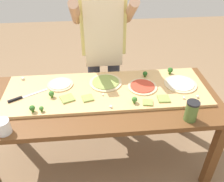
# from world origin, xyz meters

# --- Properties ---
(ground_plane) EXTENTS (8.00, 8.00, 0.00)m
(ground_plane) POSITION_xyz_m (0.00, 0.00, 0.00)
(ground_plane) COLOR #896B4C
(prep_table) EXTENTS (1.86, 0.78, 0.77)m
(prep_table) POSITION_xyz_m (0.00, 0.00, 0.67)
(prep_table) COLOR brown
(prep_table) RESTS_ON ground
(cutting_board) EXTENTS (1.63, 0.54, 0.02)m
(cutting_board) POSITION_xyz_m (0.04, 0.08, 0.78)
(cutting_board) COLOR tan
(cutting_board) RESTS_ON prep_table
(chefs_knife) EXTENTS (0.29, 0.17, 0.02)m
(chefs_knife) POSITION_xyz_m (-0.61, 0.03, 0.80)
(chefs_knife) COLOR #B7BABF
(chefs_knife) RESTS_ON cutting_board
(pizza_whole_pesto_green) EXTENTS (0.27, 0.27, 0.02)m
(pizza_whole_pesto_green) POSITION_xyz_m (0.04, 0.17, 0.80)
(pizza_whole_pesto_green) COLOR beige
(pizza_whole_pesto_green) RESTS_ON cutting_board
(pizza_whole_white_garlic) EXTENTS (0.27, 0.27, 0.02)m
(pizza_whole_white_garlic) POSITION_xyz_m (0.66, 0.09, 0.80)
(pizza_whole_white_garlic) COLOR beige
(pizza_whole_white_garlic) RESTS_ON cutting_board
(pizza_whole_cheese_artichoke) EXTENTS (0.21, 0.21, 0.02)m
(pizza_whole_cheese_artichoke) POSITION_xyz_m (-0.34, 0.18, 0.80)
(pizza_whole_cheese_artichoke) COLOR beige
(pizza_whole_cheese_artichoke) RESTS_ON cutting_board
(pizza_whole_tomato_red) EXTENTS (0.24, 0.24, 0.02)m
(pizza_whole_tomato_red) POSITION_xyz_m (0.34, 0.08, 0.80)
(pizza_whole_tomato_red) COLOR beige
(pizza_whole_tomato_red) RESTS_ON cutting_board
(pizza_slice_near_right) EXTENTS (0.09, 0.09, 0.01)m
(pizza_slice_near_right) POSITION_xyz_m (0.47, -0.09, 0.80)
(pizza_slice_near_right) COLOR #899E4C
(pizza_slice_near_right) RESTS_ON cutting_board
(pizza_slice_far_left) EXTENTS (0.10, 0.10, 0.01)m
(pizza_slice_far_left) POSITION_xyz_m (-0.11, -0.03, 0.80)
(pizza_slice_far_left) COLOR #899E4C
(pizza_slice_far_left) RESTS_ON cutting_board
(pizza_slice_far_right) EXTENTS (0.09, 0.09, 0.01)m
(pizza_slice_far_right) POSITION_xyz_m (0.34, -0.13, 0.80)
(pizza_slice_far_right) COLOR #899E4C
(pizza_slice_far_right) RESTS_ON cutting_board
(pizza_slice_center) EXTENTS (0.13, 0.13, 0.01)m
(pizza_slice_center) POSITION_xyz_m (-0.27, -0.02, 0.80)
(pizza_slice_center) COLOR #899E4C
(pizza_slice_center) RESTS_ON cutting_board
(broccoli_floret_center_right) EXTENTS (0.03, 0.03, 0.04)m
(broccoli_floret_center_right) POSITION_xyz_m (-0.44, -0.15, 0.82)
(broccoli_floret_center_right) COLOR #487A23
(broccoli_floret_center_right) RESTS_ON cutting_board
(broccoli_floret_back_mid) EXTENTS (0.04, 0.04, 0.05)m
(broccoli_floret_back_mid) POSITION_xyz_m (0.24, -0.12, 0.82)
(broccoli_floret_back_mid) COLOR #487A23
(broccoli_floret_back_mid) RESTS_ON cutting_board
(broccoli_floret_center_left) EXTENTS (0.04, 0.04, 0.05)m
(broccoli_floret_center_left) POSITION_xyz_m (0.39, 0.24, 0.82)
(broccoli_floret_center_left) COLOR #2C5915
(broccoli_floret_center_left) RESTS_ON cutting_board
(broccoli_floret_back_left) EXTENTS (0.04, 0.04, 0.06)m
(broccoli_floret_back_left) POSITION_xyz_m (-0.51, -0.15, 0.82)
(broccoli_floret_back_left) COLOR #3F7220
(broccoli_floret_back_left) RESTS_ON cutting_board
(broccoli_floret_back_right) EXTENTS (0.04, 0.04, 0.06)m
(broccoli_floret_back_right) POSITION_xyz_m (-0.39, 0.01, 0.82)
(broccoli_floret_back_right) COLOR #487A23
(broccoli_floret_back_right) RESTS_ON cutting_board
(broccoli_floret_front_mid) EXTENTS (0.05, 0.05, 0.06)m
(broccoli_floret_front_mid) POSITION_xyz_m (0.62, 0.27, 0.83)
(broccoli_floret_front_mid) COLOR #366618
(broccoli_floret_front_mid) RESTS_ON cutting_board
(cheese_crumble_a) EXTENTS (0.03, 0.03, 0.02)m
(cheese_crumble_a) POSITION_xyz_m (-0.66, 0.29, 0.80)
(cheese_crumble_a) COLOR silver
(cheese_crumble_a) RESTS_ON cutting_board
(cheese_crumble_b) EXTENTS (0.02, 0.02, 0.02)m
(cheese_crumble_b) POSITION_xyz_m (0.06, -0.16, 0.80)
(cheese_crumble_b) COLOR white
(cheese_crumble_b) RESTS_ON cutting_board
(cheese_crumble_c) EXTENTS (0.02, 0.02, 0.02)m
(cheese_crumble_c) POSITION_xyz_m (0.63, -0.10, 0.80)
(cheese_crumble_c) COLOR white
(cheese_crumble_c) RESTS_ON cutting_board
(cheese_crumble_d) EXTENTS (0.02, 0.02, 0.02)m
(cheese_crumble_d) POSITION_xyz_m (0.74, -0.10, 0.80)
(cheese_crumble_d) COLOR silver
(cheese_crumble_d) RESTS_ON cutting_board
(cheese_crumble_e) EXTENTS (0.02, 0.02, 0.01)m
(cheese_crumble_e) POSITION_xyz_m (0.01, 0.00, 0.80)
(cheese_crumble_e) COLOR silver
(cheese_crumble_e) RESTS_ON cutting_board
(flour_cup) EXTENTS (0.10, 0.10, 0.10)m
(flour_cup) POSITION_xyz_m (-0.67, -0.32, 0.81)
(flour_cup) COLOR white
(flour_cup) RESTS_ON prep_table
(sauce_jar) EXTENTS (0.09, 0.09, 0.15)m
(sauce_jar) POSITION_xyz_m (0.60, -0.31, 0.84)
(sauce_jar) COLOR #517033
(sauce_jar) RESTS_ON prep_table
(cook_center) EXTENTS (0.54, 0.39, 1.67)m
(cook_center) POSITION_xyz_m (0.05, 0.57, 1.00)
(cook_center) COLOR #333847
(cook_center) RESTS_ON ground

